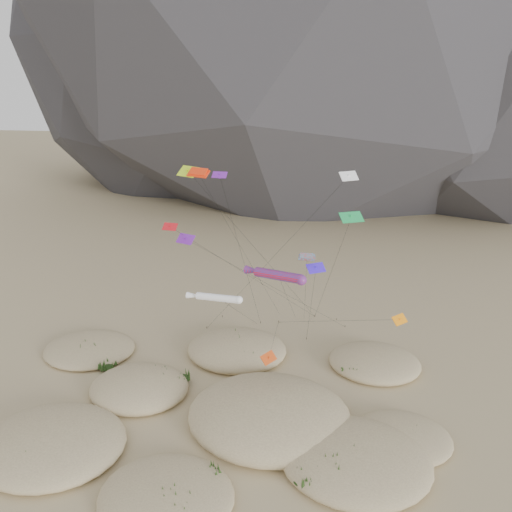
{
  "coord_description": "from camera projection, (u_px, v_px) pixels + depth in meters",
  "views": [
    {
      "loc": [
        7.59,
        -41.45,
        35.65
      ],
      "look_at": [
        0.11,
        12.0,
        15.34
      ],
      "focal_mm": 35.0,
      "sensor_mm": 36.0,
      "label": 1
    }
  ],
  "objects": [
    {
      "name": "delta_kites",
      "position": [
        276.0,
        238.0,
        56.95
      ],
      "size": [
        28.54,
        23.93,
        25.24
      ],
      "color": "red",
      "rests_on": "ground"
    },
    {
      "name": "multi_parafoil",
      "position": [
        307.0,
        258.0,
        56.1
      ],
      "size": [
        1.92,
        16.27,
        16.31
      ],
      "color": "red",
      "rests_on": "ground"
    },
    {
      "name": "ground",
      "position": [
        239.0,
        434.0,
        51.96
      ],
      "size": [
        500.0,
        500.0,
        0.0
      ],
      "primitive_type": "plane",
      "color": "#CCB789",
      "rests_on": "ground"
    },
    {
      "name": "orange_parafoil",
      "position": [
        200.0,
        175.0,
        55.61
      ],
      "size": [
        9.41,
        16.39,
        25.34
      ],
      "color": "red",
      "rests_on": "ground"
    },
    {
      "name": "kite_stakes",
      "position": [
        284.0,
        323.0,
        74.17
      ],
      "size": [
        20.18,
        7.14,
        0.3
      ],
      "color": "#3F2D1E",
      "rests_on": "ground"
    },
    {
      "name": "dune_grass",
      "position": [
        240.0,
        410.0,
        54.19
      ],
      "size": [
        42.09,
        29.27,
        1.53
      ],
      "color": "black",
      "rests_on": "ground"
    },
    {
      "name": "white_tube_kite",
      "position": [
        215.0,
        298.0,
        57.96
      ],
      "size": [
        7.1,
        15.3,
        11.41
      ],
      "color": "white",
      "rests_on": "ground"
    },
    {
      "name": "rainbow_tube_kite",
      "position": [
        276.0,
        275.0,
        57.05
      ],
      "size": [
        7.7,
        18.19,
        14.45
      ],
      "color": "red",
      "rests_on": "ground"
    },
    {
      "name": "dunes",
      "position": [
        232.0,
        409.0,
        54.55
      ],
      "size": [
        50.45,
        35.44,
        4.42
      ],
      "color": "#CCB789",
      "rests_on": "ground"
    }
  ]
}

